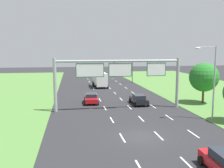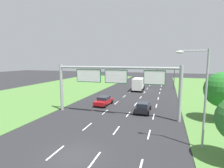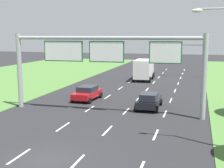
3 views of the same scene
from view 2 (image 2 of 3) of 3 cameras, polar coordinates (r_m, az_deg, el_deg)
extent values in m
plane|color=#262628|center=(15.33, -12.20, -22.01)|extent=(200.00, 200.00, 0.00)
cube|color=white|center=(16.19, -17.95, -20.51)|extent=(0.14, 2.40, 0.01)
cube|color=white|center=(20.87, -8.08, -13.59)|extent=(0.14, 2.40, 0.01)
cube|color=white|center=(26.10, -2.29, -9.13)|extent=(0.14, 2.40, 0.01)
cube|color=white|center=(31.61, 1.44, -6.13)|extent=(0.14, 2.40, 0.01)
cube|color=white|center=(37.27, 4.03, -4.02)|extent=(0.14, 2.40, 0.01)
cube|color=white|center=(43.02, 5.92, -2.46)|extent=(0.14, 2.40, 0.01)
cube|color=white|center=(48.83, 7.36, -1.27)|extent=(0.14, 2.40, 0.01)
cube|color=white|center=(54.68, 8.50, -0.33)|extent=(0.14, 2.40, 0.01)
cube|color=white|center=(60.56, 9.41, 0.42)|extent=(0.14, 2.40, 0.01)
cube|color=white|center=(14.64, -5.72, -23.40)|extent=(0.14, 2.40, 0.01)
cube|color=white|center=(19.70, 1.45, -14.85)|extent=(0.14, 2.40, 0.01)
cube|color=white|center=(25.17, 5.33, -9.80)|extent=(0.14, 2.40, 0.01)
cube|color=white|center=(30.85, 7.74, -6.55)|extent=(0.14, 2.40, 0.01)
cube|color=white|center=(36.62, 9.37, -4.31)|extent=(0.14, 2.40, 0.01)
cube|color=white|center=(42.46, 10.56, -2.69)|extent=(0.14, 2.40, 0.01)
cube|color=white|center=(48.34, 11.45, -1.45)|extent=(0.14, 2.40, 0.01)
cube|color=white|center=(54.24, 12.15, -0.49)|extent=(0.14, 2.40, 0.01)
cube|color=white|center=(60.17, 12.71, 0.29)|extent=(0.14, 2.40, 0.01)
cube|color=white|center=(13.82, 9.21, -25.52)|extent=(0.14, 2.40, 0.01)
cube|color=white|center=(19.10, 11.99, -15.77)|extent=(0.14, 2.40, 0.01)
cube|color=white|center=(24.71, 13.41, -10.32)|extent=(0.14, 2.40, 0.01)
cube|color=white|center=(30.47, 14.28, -6.90)|extent=(0.14, 2.40, 0.01)
cube|color=white|center=(36.30, 14.86, -4.58)|extent=(0.14, 2.40, 0.01)
cube|color=white|center=(42.19, 15.28, -2.90)|extent=(0.14, 2.40, 0.01)
cube|color=white|center=(48.10, 15.60, -1.63)|extent=(0.14, 2.40, 0.01)
cube|color=white|center=(54.03, 15.84, -0.64)|extent=(0.14, 2.40, 0.01)
cube|color=white|center=(59.97, 16.04, 0.16)|extent=(0.14, 2.40, 0.01)
cube|color=black|center=(26.36, 10.07, -7.65)|extent=(1.85, 4.32, 0.63)
cube|color=#232833|center=(26.01, 10.04, -6.55)|extent=(1.53, 2.08, 0.52)
cylinder|color=black|center=(28.11, 8.58, -7.31)|extent=(0.22, 0.64, 0.64)
cylinder|color=black|center=(27.89, 12.44, -7.53)|extent=(0.22, 0.64, 0.64)
cylinder|color=black|center=(25.05, 7.39, -9.16)|extent=(0.22, 0.64, 0.64)
cylinder|color=black|center=(24.81, 11.74, -9.43)|extent=(0.22, 0.64, 0.64)
cube|color=red|center=(29.87, -2.75, -5.73)|extent=(2.11, 4.34, 0.61)
cube|color=#232833|center=(29.82, -2.69, -4.60)|extent=(1.79, 2.25, 0.56)
cylinder|color=black|center=(31.71, -3.20, -5.51)|extent=(0.26, 0.65, 0.64)
cylinder|color=black|center=(31.00, 0.06, -5.81)|extent=(0.26, 0.65, 0.64)
cylinder|color=black|center=(28.96, -5.75, -6.81)|extent=(0.26, 0.65, 0.64)
cylinder|color=black|center=(28.18, -2.23, -7.19)|extent=(0.26, 0.65, 0.64)
cube|color=silver|center=(47.52, 9.06, 0.33)|extent=(2.26, 2.17, 2.20)
cube|color=silver|center=(43.89, 8.50, 0.08)|extent=(2.51, 4.97, 2.71)
cylinder|color=black|center=(48.30, 7.78, -0.84)|extent=(0.31, 0.91, 0.90)
cylinder|color=black|center=(48.04, 10.45, -0.94)|extent=(0.31, 0.91, 0.90)
cylinder|color=black|center=(46.07, 7.27, -1.25)|extent=(0.31, 0.91, 0.90)
cylinder|color=black|center=(45.77, 10.27, -1.36)|extent=(0.31, 0.91, 0.90)
cylinder|color=black|center=(42.46, 6.52, -1.99)|extent=(0.31, 0.91, 0.90)
cylinder|color=black|center=(42.14, 9.77, -2.13)|extent=(0.31, 0.91, 0.90)
cylinder|color=#9EA0A5|center=(27.47, -16.20, -1.11)|extent=(0.44, 0.44, 7.00)
cylinder|color=#9EA0A5|center=(22.93, 21.38, -3.03)|extent=(0.44, 0.44, 7.00)
cylinder|color=#9EA0A5|center=(23.54, 0.84, 5.37)|extent=(16.80, 0.32, 0.32)
cube|color=#0C5B28|center=(25.00, -7.65, 2.73)|extent=(3.70, 0.12, 1.84)
cube|color=white|center=(24.94, -7.71, 2.71)|extent=(3.54, 0.01, 1.68)
cube|color=#0C5B28|center=(23.56, 1.30, 2.49)|extent=(3.13, 0.12, 1.84)
cube|color=white|center=(23.49, 1.26, 2.48)|extent=(2.97, 0.01, 1.68)
cube|color=#0C5B28|center=(22.66, 13.65, 2.07)|extent=(2.68, 0.12, 1.84)
cube|color=white|center=(22.60, 13.64, 2.06)|extent=(2.52, 0.01, 1.68)
cylinder|color=#47494F|center=(49.66, 19.63, 1.75)|extent=(0.20, 0.20, 5.60)
cylinder|color=#47494F|center=(49.45, 17.15, 4.68)|extent=(4.50, 0.14, 0.14)
cube|color=black|center=(49.56, 14.51, 4.03)|extent=(0.32, 0.36, 1.10)
sphere|color=red|center=(49.34, 14.51, 4.44)|extent=(0.22, 0.22, 0.22)
sphere|color=orange|center=(49.36, 14.50, 4.01)|extent=(0.22, 0.22, 0.22)
sphere|color=green|center=(49.38, 14.48, 3.59)|extent=(0.22, 0.22, 0.22)
cylinder|color=#9EA0A5|center=(16.50, 28.18, -4.78)|extent=(0.18, 0.18, 8.50)
cylinder|color=#9EA0A5|center=(16.02, 25.19, 9.82)|extent=(2.20, 0.10, 0.10)
ellipsoid|color=silver|center=(15.91, 21.19, 9.69)|extent=(0.64, 0.32, 0.24)
cylinder|color=#513823|center=(25.91, 32.01, -7.73)|extent=(0.32, 0.32, 2.37)
sphere|color=#236D24|center=(25.36, 32.46, -1.55)|extent=(4.36, 4.36, 4.36)
camera|label=1|loc=(16.62, -110.36, -1.03)|focal=40.00mm
camera|label=3|loc=(3.64, -179.99, -18.89)|focal=50.00mm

